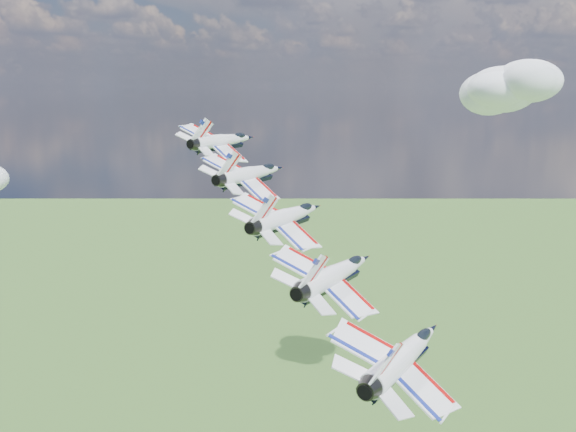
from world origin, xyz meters
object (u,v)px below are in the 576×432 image
at_px(jet_3, 336,273).
at_px(jet_0, 224,140).
at_px(jet_4, 405,354).
at_px(jet_1, 252,173).
at_px(jet_2, 288,216).

bearing_deg(jet_3, jet_0, 143.70).
distance_m(jet_3, jet_4, 13.12).
bearing_deg(jet_0, jet_4, -36.30).
xyz_separation_m(jet_1, jet_3, (18.42, -17.43, -6.76)).
bearing_deg(jet_2, jet_0, 143.70).
relative_size(jet_0, jet_2, 1.00).
bearing_deg(jet_2, jet_4, -36.30).
bearing_deg(jet_4, jet_2, 143.70).
bearing_deg(jet_2, jet_3, -36.30).
bearing_deg(jet_0, jet_2, -36.30).
distance_m(jet_0, jet_2, 26.25).
xyz_separation_m(jet_2, jet_4, (18.42, -17.43, -6.76)).
relative_size(jet_1, jet_3, 1.00).
distance_m(jet_2, jet_3, 13.12).
relative_size(jet_2, jet_4, 1.00).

